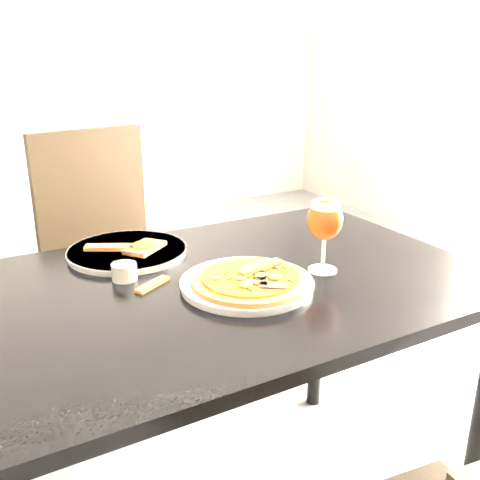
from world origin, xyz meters
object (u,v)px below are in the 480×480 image
dining_table (229,313)px  chair_far (112,254)px  pizza (251,279)px  beer_glass (325,221)px

dining_table → chair_far: (-0.05, 0.84, -0.11)m
pizza → beer_glass: 0.23m
pizza → beer_glass: size_ratio=1.48×
dining_table → pizza: 0.14m
dining_table → pizza: size_ratio=4.57×
beer_glass → dining_table: bearing=162.5°
chair_far → pizza: 0.95m
chair_far → beer_glass: (0.27, -0.91, 0.33)m
chair_far → dining_table: bearing=-96.9°
chair_far → beer_glass: 1.00m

